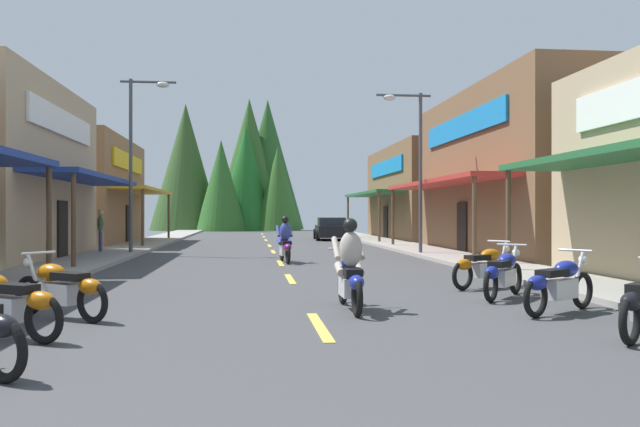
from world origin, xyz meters
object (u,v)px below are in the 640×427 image
(motorcycle_parked_left_3, at_px, (61,288))
(motorcycle_parked_left_2, at_px, (3,302))
(rider_cruising_trailing, at_px, (285,243))
(parked_car_curbside, at_px, (331,229))
(rider_cruising_lead, at_px, (350,272))
(motorcycle_parked_right_4, at_px, (484,266))
(streetlamp_right, at_px, (412,150))
(motorcycle_parked_right_2, at_px, (559,284))
(streetlamp_left, at_px, (139,142))
(pedestrian_browsing, at_px, (100,228))
(motorcycle_parked_right_3, at_px, (503,273))

(motorcycle_parked_left_3, bearing_deg, motorcycle_parked_left_2, 116.77)
(motorcycle_parked_left_3, height_order, rider_cruising_trailing, rider_cruising_trailing)
(parked_car_curbside, bearing_deg, rider_cruising_lead, 176.21)
(motorcycle_parked_left_3, distance_m, parked_car_curbside, 30.55)
(motorcycle_parked_right_4, height_order, rider_cruising_lead, rider_cruising_lead)
(motorcycle_parked_left_2, bearing_deg, motorcycle_parked_left_3, -69.34)
(motorcycle_parked_right_4, xyz_separation_m, motorcycle_parked_left_3, (-8.07, -3.36, 0.00))
(streetlamp_right, distance_m, rider_cruising_lead, 15.07)
(streetlamp_right, height_order, rider_cruising_trailing, streetlamp_right)
(motorcycle_parked_right_2, height_order, rider_cruising_lead, rider_cruising_lead)
(rider_cruising_trailing, bearing_deg, motorcycle_parked_right_4, -157.70)
(streetlamp_left, distance_m, motorcycle_parked_left_3, 16.18)
(motorcycle_parked_left_2, bearing_deg, streetlamp_left, -55.70)
(rider_cruising_lead, xyz_separation_m, parked_car_curbside, (3.39, 29.09, 0.03))
(motorcycle_parked_right_4, xyz_separation_m, rider_cruising_trailing, (-3.97, 7.79, 0.17))
(streetlamp_right, bearing_deg, motorcycle_parked_left_2, -121.00)
(streetlamp_right, height_order, motorcycle_parked_left_2, streetlamp_right)
(streetlamp_right, xyz_separation_m, rider_cruising_trailing, (-5.17, -3.15, -3.49))
(motorcycle_parked_left_3, bearing_deg, motorcycle_parked_right_4, -120.81)
(rider_cruising_trailing, distance_m, parked_car_curbside, 18.74)
(streetlamp_right, bearing_deg, pedestrian_browsing, 170.80)
(rider_cruising_lead, bearing_deg, streetlamp_left, 21.16)
(rider_cruising_lead, distance_m, rider_cruising_trailing, 10.77)
(streetlamp_left, bearing_deg, parked_car_curbside, 55.81)
(streetlamp_right, height_order, rider_cruising_lead, streetlamp_right)
(motorcycle_parked_right_3, relative_size, rider_cruising_lead, 0.79)
(rider_cruising_lead, distance_m, pedestrian_browsing, 17.64)
(motorcycle_parked_right_2, relative_size, parked_car_curbside, 0.42)
(pedestrian_browsing, relative_size, parked_car_curbside, 0.41)
(motorcycle_parked_right_2, height_order, parked_car_curbside, parked_car_curbside)
(motorcycle_parked_left_2, bearing_deg, pedestrian_browsing, -50.73)
(motorcycle_parked_right_3, xyz_separation_m, rider_cruising_lead, (-3.21, -1.26, 0.17))
(streetlamp_left, distance_m, motorcycle_parked_right_2, 18.89)
(motorcycle_parked_right_4, bearing_deg, motorcycle_parked_right_3, -129.88)
(motorcycle_parked_right_4, bearing_deg, rider_cruising_trailing, 85.54)
(motorcycle_parked_right_3, distance_m, rider_cruising_lead, 3.45)
(motorcycle_parked_left_3, bearing_deg, streetlamp_right, -86.37)
(motorcycle_parked_left_2, distance_m, rider_cruising_lead, 5.27)
(motorcycle_parked_right_3, xyz_separation_m, rider_cruising_trailing, (-3.72, 9.50, 0.17))
(streetlamp_right, bearing_deg, parked_car_curbside, 94.80)
(streetlamp_right, bearing_deg, rider_cruising_lead, -108.54)
(rider_cruising_lead, bearing_deg, motorcycle_parked_right_3, -69.08)
(motorcycle_parked_right_3, height_order, motorcycle_parked_right_4, same)
(motorcycle_parked_left_3, distance_m, rider_cruising_trailing, 11.88)
(rider_cruising_lead, bearing_deg, streetlamp_right, -18.99)
(motorcycle_parked_right_2, xyz_separation_m, rider_cruising_lead, (-3.39, 0.66, 0.17))
(streetlamp_left, bearing_deg, motorcycle_parked_right_4, -52.23)
(motorcycle_parked_left_2, distance_m, parked_car_curbside, 32.16)
(motorcycle_parked_right_2, bearing_deg, streetlamp_left, 86.17)
(motorcycle_parked_right_3, relative_size, motorcycle_parked_left_3, 0.96)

